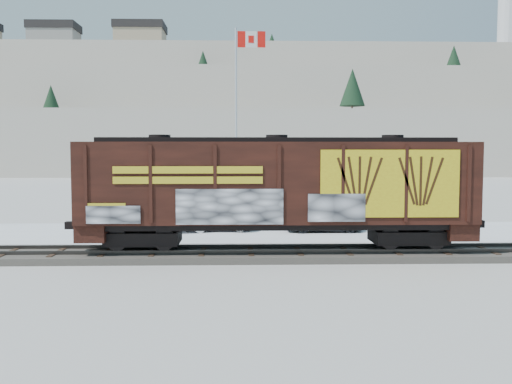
{
  "coord_description": "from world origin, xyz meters",
  "views": [
    {
      "loc": [
        -0.46,
        -23.73,
        4.41
      ],
      "look_at": [
        0.31,
        3.0,
        2.54
      ],
      "focal_mm": 40.0,
      "sensor_mm": 36.0,
      "label": 1
    }
  ],
  "objects_px": {
    "car_white": "(172,218)",
    "car_dark": "(323,220)",
    "car_silver": "(218,219)",
    "flagpole": "(238,150)",
    "hopper_railcar": "(277,187)"
  },
  "relations": [
    {
      "from": "hopper_railcar",
      "to": "car_dark",
      "type": "relative_size",
      "value": 3.76
    },
    {
      "from": "flagpole",
      "to": "car_dark",
      "type": "xyz_separation_m",
      "value": [
        4.73,
        -4.96,
        -3.89
      ]
    },
    {
      "from": "hopper_railcar",
      "to": "car_white",
      "type": "height_order",
      "value": "hopper_railcar"
    },
    {
      "from": "car_white",
      "to": "car_silver",
      "type": "bearing_deg",
      "value": -94.73
    },
    {
      "from": "flagpole",
      "to": "car_silver",
      "type": "distance_m",
      "value": 6.04
    },
    {
      "from": "flagpole",
      "to": "car_white",
      "type": "bearing_deg",
      "value": -124.91
    },
    {
      "from": "car_silver",
      "to": "car_white",
      "type": "relative_size",
      "value": 0.83
    },
    {
      "from": "car_white",
      "to": "car_dark",
      "type": "height_order",
      "value": "car_white"
    },
    {
      "from": "hopper_railcar",
      "to": "car_white",
      "type": "bearing_deg",
      "value": 125.77
    },
    {
      "from": "flagpole",
      "to": "car_dark",
      "type": "relative_size",
      "value": 2.82
    },
    {
      "from": "car_dark",
      "to": "flagpole",
      "type": "bearing_deg",
      "value": 42.45
    },
    {
      "from": "car_silver",
      "to": "car_dark",
      "type": "height_order",
      "value": "car_silver"
    },
    {
      "from": "car_white",
      "to": "car_dark",
      "type": "bearing_deg",
      "value": -107.51
    },
    {
      "from": "flagpole",
      "to": "hopper_railcar",
      "type": "bearing_deg",
      "value": -82.41
    },
    {
      "from": "hopper_railcar",
      "to": "flagpole",
      "type": "relative_size",
      "value": 1.33
    }
  ]
}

